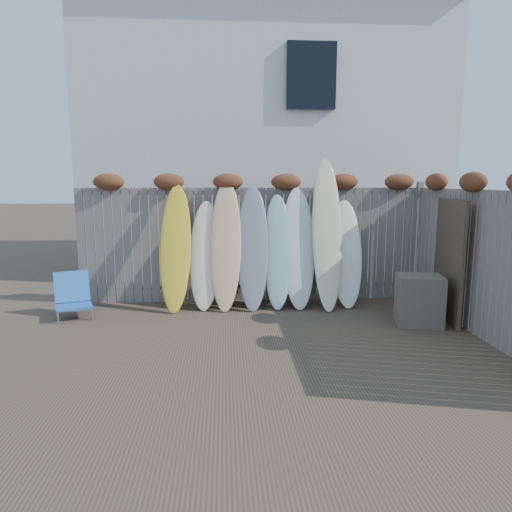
{
  "coord_description": "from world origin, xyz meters",
  "views": [
    {
      "loc": [
        -0.47,
        -5.54,
        2.11
      ],
      "look_at": [
        0.0,
        1.2,
        1.0
      ],
      "focal_mm": 32.0,
      "sensor_mm": 36.0,
      "label": 1
    }
  ],
  "objects": [
    {
      "name": "house",
      "position": [
        0.5,
        6.5,
        3.2
      ],
      "size": [
        8.5,
        5.5,
        6.33
      ],
      "color": "silver",
      "rests_on": "ground"
    },
    {
      "name": "surfboard_1",
      "position": [
        -0.8,
        2.01,
        0.89
      ],
      "size": [
        0.58,
        0.69,
        1.79
      ],
      "primitive_type": "ellipsoid",
      "rotation": [
        -0.31,
        0.0,
        -0.1
      ],
      "color": "#FEEBC9",
      "rests_on": "ground"
    },
    {
      "name": "back_fence",
      "position": [
        0.06,
        2.39,
        1.18
      ],
      "size": [
        6.05,
        0.28,
        2.24
      ],
      "color": "slate",
      "rests_on": "ground"
    },
    {
      "name": "lattice_panel",
      "position": [
        2.92,
        1.04,
        0.92
      ],
      "size": [
        0.24,
        1.22,
        1.85
      ],
      "primitive_type": "cube",
      "rotation": [
        0.0,
        0.0,
        -0.16
      ],
      "color": "#33251F",
      "rests_on": "ground"
    },
    {
      "name": "surfboard_3",
      "position": [
        -0.0,
        1.95,
        1.02
      ],
      "size": [
        0.56,
        0.75,
        2.05
      ],
      "primitive_type": "ellipsoid",
      "rotation": [
        -0.31,
        0.0,
        -0.06
      ],
      "color": "gray",
      "rests_on": "ground"
    },
    {
      "name": "surfboard_6",
      "position": [
        1.24,
        1.91,
        1.25
      ],
      "size": [
        0.55,
        0.9,
        2.49
      ],
      "primitive_type": "ellipsoid",
      "rotation": [
        -0.31,
        0.0,
        -0.06
      ],
      "color": "beige",
      "rests_on": "ground"
    },
    {
      "name": "surfboard_7",
      "position": [
        1.6,
        1.99,
        0.9
      ],
      "size": [
        0.55,
        0.66,
        1.8
      ],
      "primitive_type": "ellipsoid",
      "rotation": [
        -0.31,
        0.0,
        -0.03
      ],
      "color": "white",
      "rests_on": "ground"
    },
    {
      "name": "surfboard_5",
      "position": [
        0.77,
        1.98,
        1.01
      ],
      "size": [
        0.57,
        0.73,
        2.01
      ],
      "primitive_type": "ellipsoid",
      "rotation": [
        -0.31,
        0.0,
        -0.03
      ],
      "color": "silver",
      "rests_on": "ground"
    },
    {
      "name": "ground",
      "position": [
        0.0,
        0.0,
        0.0
      ],
      "size": [
        80.0,
        80.0,
        0.0
      ],
      "primitive_type": "plane",
      "color": "#493A2D"
    },
    {
      "name": "surfboard_0",
      "position": [
        -1.27,
        1.94,
        1.03
      ],
      "size": [
        0.56,
        0.76,
        2.07
      ],
      "primitive_type": "ellipsoid",
      "rotation": [
        -0.31,
        0.0,
        -0.07
      ],
      "color": "yellow",
      "rests_on": "ground"
    },
    {
      "name": "right_fence",
      "position": [
        2.99,
        0.25,
        1.14
      ],
      "size": [
        0.28,
        4.4,
        2.24
      ],
      "color": "slate",
      "rests_on": "ground"
    },
    {
      "name": "surfboard_4",
      "position": [
        0.41,
        1.98,
        0.95
      ],
      "size": [
        0.52,
        0.71,
        1.9
      ],
      "primitive_type": "ellipsoid",
      "rotation": [
        -0.31,
        0.0,
        -0.07
      ],
      "color": "#8BB6C6",
      "rests_on": "ground"
    },
    {
      "name": "beach_chair",
      "position": [
        -2.86,
        1.61,
        0.32
      ],
      "size": [
        0.69,
        0.71,
        0.7
      ],
      "color": "blue",
      "rests_on": "ground"
    },
    {
      "name": "surfboard_2",
      "position": [
        -0.45,
        1.97,
        1.06
      ],
      "size": [
        0.57,
        0.79,
        2.13
      ],
      "primitive_type": "ellipsoid",
      "rotation": [
        -0.31,
        0.0,
        -0.08
      ],
      "color": "#FFC67A",
      "rests_on": "ground"
    },
    {
      "name": "wooden_crate",
      "position": [
        2.39,
        0.82,
        0.37
      ],
      "size": [
        0.73,
        0.65,
        0.74
      ],
      "primitive_type": "cube",
      "rotation": [
        0.0,
        0.0,
        -0.21
      ],
      "color": "brown",
      "rests_on": "ground"
    }
  ]
}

